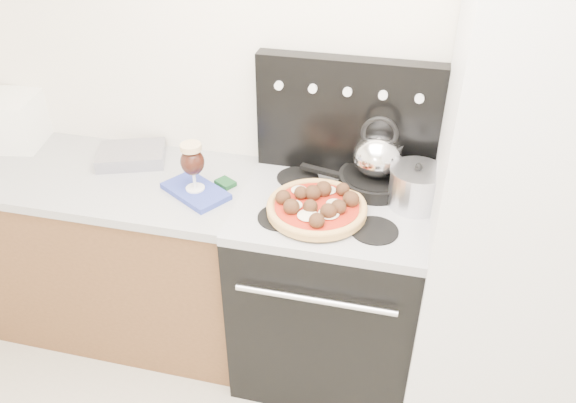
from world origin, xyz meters
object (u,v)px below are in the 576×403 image
(stock_pot, at_px, (416,188))
(toaster_oven, at_px, (0,120))
(oven_mitt, at_px, (196,191))
(skillet, at_px, (375,180))
(pizza_pan, at_px, (317,213))
(pizza, at_px, (317,206))
(tea_kettle, at_px, (378,152))
(base_cabinet, at_px, (108,253))
(stove_body, at_px, (329,291))
(fridge, at_px, (520,224))
(beer_glass, at_px, (193,167))

(stock_pot, bearing_deg, toaster_oven, 176.59)
(oven_mitt, bearing_deg, skillet, 15.63)
(pizza_pan, bearing_deg, skillet, 52.51)
(pizza, distance_m, tea_kettle, 0.35)
(base_cabinet, relative_size, oven_mitt, 5.14)
(tea_kettle, bearing_deg, stove_body, -151.26)
(base_cabinet, bearing_deg, pizza_pan, -6.32)
(fridge, height_order, beer_glass, fridge)
(oven_mitt, relative_size, beer_glass, 1.33)
(toaster_oven, height_order, pizza, toaster_oven)
(fridge, bearing_deg, stock_pot, 167.08)
(fridge, distance_m, stock_pot, 0.40)
(base_cabinet, xyz_separation_m, stock_pot, (1.42, 0.04, 0.57))
(beer_glass, bearing_deg, oven_mitt, 0.00)
(oven_mitt, bearing_deg, fridge, 0.53)
(stove_body, relative_size, beer_glass, 4.14)
(oven_mitt, bearing_deg, stock_pot, 6.50)
(stock_pot, bearing_deg, tea_kettle, 148.91)
(stove_body, height_order, fridge, fridge)
(stove_body, relative_size, skillet, 2.91)
(stove_body, xyz_separation_m, fridge, (0.70, -0.03, 0.51))
(stove_body, distance_m, pizza, 0.53)
(fridge, xyz_separation_m, tea_kettle, (-0.55, 0.19, 0.13))
(stove_body, xyz_separation_m, pizza_pan, (-0.05, -0.09, 0.49))
(stove_body, relative_size, oven_mitt, 3.12)
(stove_body, height_order, beer_glass, beer_glass)
(oven_mitt, bearing_deg, tea_kettle, 15.63)
(oven_mitt, bearing_deg, stove_body, 3.67)
(fridge, distance_m, oven_mitt, 1.27)
(stove_body, xyz_separation_m, stock_pot, (0.31, 0.06, 0.56))
(pizza_pan, relative_size, skillet, 1.17)
(tea_kettle, relative_size, stock_pot, 1.06)
(toaster_oven, xyz_separation_m, tea_kettle, (1.78, -0.02, 0.07))
(base_cabinet, bearing_deg, toaster_oven, 163.61)
(toaster_oven, relative_size, beer_glass, 1.76)
(stove_body, bearing_deg, pizza, -119.06)
(toaster_oven, bearing_deg, pizza, -21.20)
(fridge, distance_m, pizza_pan, 0.75)
(stove_body, bearing_deg, skillet, 48.49)
(pizza_pan, relative_size, pizza, 0.91)
(skillet, bearing_deg, toaster_oven, 179.50)
(base_cabinet, xyz_separation_m, fridge, (1.80, -0.05, 0.52))
(pizza, height_order, tea_kettle, tea_kettle)
(stove_body, xyz_separation_m, tea_kettle, (0.15, 0.16, 0.64))
(pizza_pan, distance_m, stock_pot, 0.40)
(stove_body, bearing_deg, toaster_oven, 173.71)
(oven_mitt, height_order, skillet, skillet)
(oven_mitt, xyz_separation_m, stock_pot, (0.89, 0.10, 0.08))
(stove_body, height_order, skillet, skillet)
(tea_kettle, xyz_separation_m, stock_pot, (0.17, -0.10, -0.09))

